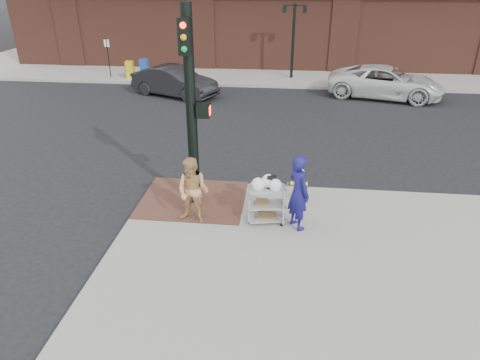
# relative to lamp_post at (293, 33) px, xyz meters

# --- Properties ---
(ground) EXTENTS (220.00, 220.00, 0.00)m
(ground) POSITION_rel_lamp_post_xyz_m (-2.00, -16.00, -2.62)
(ground) COLOR black
(ground) RESTS_ON ground
(sidewalk_far) EXTENTS (65.00, 36.00, 0.15)m
(sidewalk_far) POSITION_rel_lamp_post_xyz_m (10.50, 16.00, -2.54)
(sidewalk_far) COLOR gray
(sidewalk_far) RESTS_ON ground
(brick_curb_ramp) EXTENTS (2.80, 2.40, 0.01)m
(brick_curb_ramp) POSITION_rel_lamp_post_xyz_m (-2.60, -15.10, -2.46)
(brick_curb_ramp) COLOR #513125
(brick_curb_ramp) RESTS_ON sidewalk_near
(lamp_post) EXTENTS (1.32, 0.22, 4.00)m
(lamp_post) POSITION_rel_lamp_post_xyz_m (0.00, 0.00, 0.00)
(lamp_post) COLOR black
(lamp_post) RESTS_ON sidewalk_far
(parking_sign) EXTENTS (0.05, 0.05, 2.20)m
(parking_sign) POSITION_rel_lamp_post_xyz_m (-10.50, -1.00, -1.37)
(parking_sign) COLOR black
(parking_sign) RESTS_ON sidewalk_far
(traffic_signal_pole) EXTENTS (0.61, 0.51, 5.00)m
(traffic_signal_pole) POSITION_rel_lamp_post_xyz_m (-2.48, -15.23, 0.21)
(traffic_signal_pole) COLOR black
(traffic_signal_pole) RESTS_ON sidewalk_near
(woman_blue) EXTENTS (0.75, 0.81, 1.86)m
(woman_blue) POSITION_rel_lamp_post_xyz_m (0.19, -16.17, -1.54)
(woman_blue) COLOR #15125B
(woman_blue) RESTS_ON sidewalk_near
(pedestrian_tan) EXTENTS (0.94, 0.80, 1.69)m
(pedestrian_tan) POSITION_rel_lamp_post_xyz_m (-2.33, -16.20, -1.62)
(pedestrian_tan) COLOR tan
(pedestrian_tan) RESTS_ON sidewalk_near
(sedan_dark) EXTENTS (4.73, 3.22, 1.48)m
(sedan_dark) POSITION_rel_lamp_post_xyz_m (-5.86, -4.15, -1.88)
(sedan_dark) COLOR black
(sedan_dark) RESTS_ON ground
(minivan_white) EXTENTS (5.99, 3.81, 1.54)m
(minivan_white) POSITION_rel_lamp_post_xyz_m (4.65, -3.27, -1.85)
(minivan_white) COLOR silver
(minivan_white) RESTS_ON ground
(utility_cart) EXTENTS (0.98, 0.68, 1.24)m
(utility_cart) POSITION_rel_lamp_post_xyz_m (-0.55, -16.02, -1.91)
(utility_cart) COLOR gray
(utility_cart) RESTS_ON sidewalk_near
(fire_hydrant) EXTENTS (0.45, 0.32, 0.97)m
(fire_hydrant) POSITION_rel_lamp_post_xyz_m (0.24, -14.85, -1.98)
(fire_hydrant) COLOR yellow
(fire_hydrant) RESTS_ON sidewalk_near
(newsbox_red) EXTENTS (0.44, 0.41, 0.91)m
(newsbox_red) POSITION_rel_lamp_post_xyz_m (-9.26, -1.20, -2.01)
(newsbox_red) COLOR red
(newsbox_red) RESTS_ON sidewalk_far
(newsbox_yellow) EXTENTS (0.44, 0.40, 0.98)m
(newsbox_yellow) POSITION_rel_lamp_post_xyz_m (-9.21, -1.24, -1.98)
(newsbox_yellow) COLOR gold
(newsbox_yellow) RESTS_ON sidewalk_far
(newsbox_blue) EXTENTS (0.48, 0.44, 1.07)m
(newsbox_blue) POSITION_rel_lamp_post_xyz_m (-8.43, -1.01, -1.93)
(newsbox_blue) COLOR #174098
(newsbox_blue) RESTS_ON sidewalk_far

